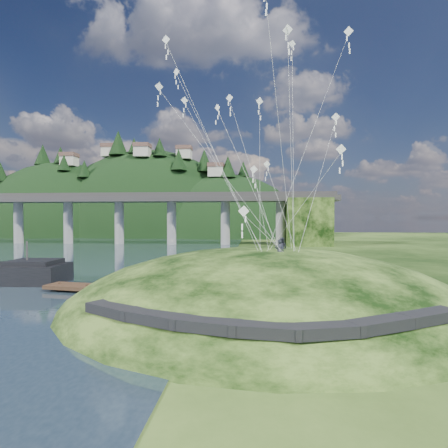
{
  "coord_description": "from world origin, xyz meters",
  "views": [
    {
      "loc": [
        6.91,
        -28.59,
        7.61
      ],
      "look_at": [
        4.0,
        6.0,
        7.0
      ],
      "focal_mm": 28.0,
      "sensor_mm": 36.0,
      "label": 1
    }
  ],
  "objects": [
    {
      "name": "footpath",
      "position": [
        7.46,
        -9.74,
        2.08
      ],
      "size": [
        22.29,
        5.84,
        0.83
      ],
      "color": "black",
      "rests_on": "ground"
    },
    {
      "name": "far_ridge",
      "position": [
        -43.58,
        122.17,
        -7.44
      ],
      "size": [
        153.0,
        70.0,
        94.5
      ],
      "color": "black",
      "rests_on": "ground"
    },
    {
      "name": "wooden_dock",
      "position": [
        -6.87,
        5.29,
        0.48
      ],
      "size": [
        15.52,
        4.7,
        1.1
      ],
      "color": "#332015",
      "rests_on": "ground"
    },
    {
      "name": "ground",
      "position": [
        0.0,
        0.0,
        0.0
      ],
      "size": [
        320.0,
        320.0,
        0.0
      ],
      "primitive_type": "plane",
      "color": "black",
      "rests_on": "ground"
    },
    {
      "name": "kite_swarm",
      "position": [
        6.91,
        5.17,
        19.39
      ],
      "size": [
        18.52,
        16.43,
        20.15
      ],
      "color": "white",
      "rests_on": "ground"
    },
    {
      "name": "kite_flyers",
      "position": [
        9.25,
        1.05,
        5.91
      ],
      "size": [
        1.33,
        2.97,
        1.95
      ],
      "color": "#252731",
      "rests_on": "ground"
    },
    {
      "name": "bridge",
      "position": [
        -26.46,
        70.07,
        9.7
      ],
      "size": [
        160.0,
        11.0,
        15.0
      ],
      "color": "#2D2B2B",
      "rests_on": "ground"
    },
    {
      "name": "grass_hill",
      "position": [
        8.0,
        2.0,
        -1.5
      ],
      "size": [
        36.0,
        32.0,
        13.0
      ],
      "color": "black",
      "rests_on": "ground"
    }
  ]
}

